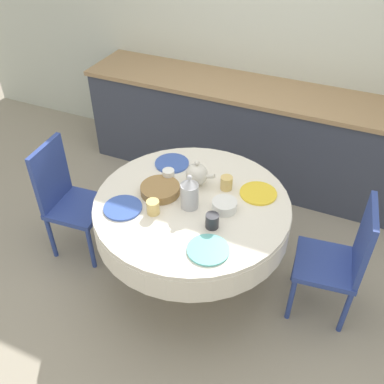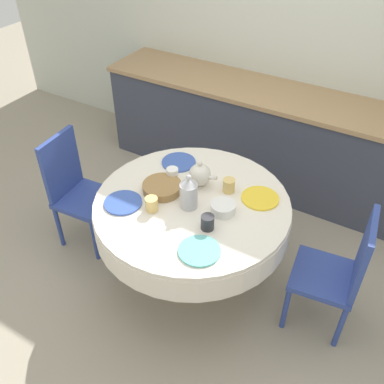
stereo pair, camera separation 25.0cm
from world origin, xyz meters
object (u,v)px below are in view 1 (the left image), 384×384
Objects in this scene: teapot at (197,174)px; chair_right at (67,196)px; coffee_carafe at (190,193)px; chair_left at (341,257)px.

chair_right is at bearing -164.70° from teapot.
chair_right is 3.74× the size of coffee_carafe.
chair_right is 1.07m from coffee_carafe.
chair_right is at bearing 88.87° from chair_left.
chair_right is (-2.01, -0.21, 0.00)m from chair_left.
chair_right is at bearing -178.21° from coffee_carafe.
chair_left is 2.02m from chair_right.
chair_left is at bearing -3.20° from teapot.
teapot is at bearing 79.84° from chair_left.
chair_left is 1.07m from coffee_carafe.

